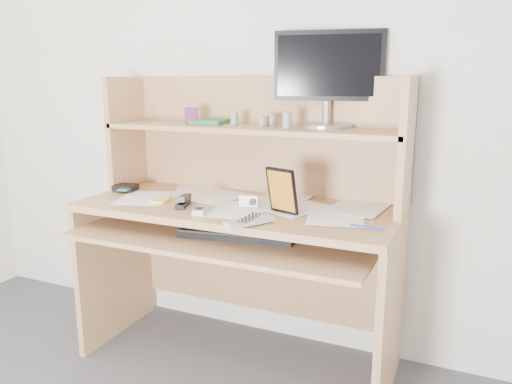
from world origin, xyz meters
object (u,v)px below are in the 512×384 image
at_px(desk, 244,213).
at_px(keyboard, 238,232).
at_px(game_case, 282,191).
at_px(tv_remote, 249,221).
at_px(monitor, 328,76).

bearing_deg(desk, keyboard, -71.77).
bearing_deg(game_case, keyboard, -147.28).
bearing_deg(tv_remote, desk, 147.74).
xyz_separation_m(tv_remote, monitor, (0.14, 0.52, 0.53)).
height_order(desk, tv_remote, desk).
height_order(tv_remote, monitor, monitor).
bearing_deg(keyboard, monitor, 46.52).
bearing_deg(tv_remote, game_case, 102.69).
bearing_deg(tv_remote, keyboard, 159.02).
xyz_separation_m(keyboard, tv_remote, (0.12, -0.14, 0.10)).
height_order(keyboard, game_case, game_case).
xyz_separation_m(game_case, monitor, (0.08, 0.33, 0.45)).
height_order(desk, monitor, monitor).
distance_m(tv_remote, monitor, 0.76).
height_order(desk, keyboard, desk).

